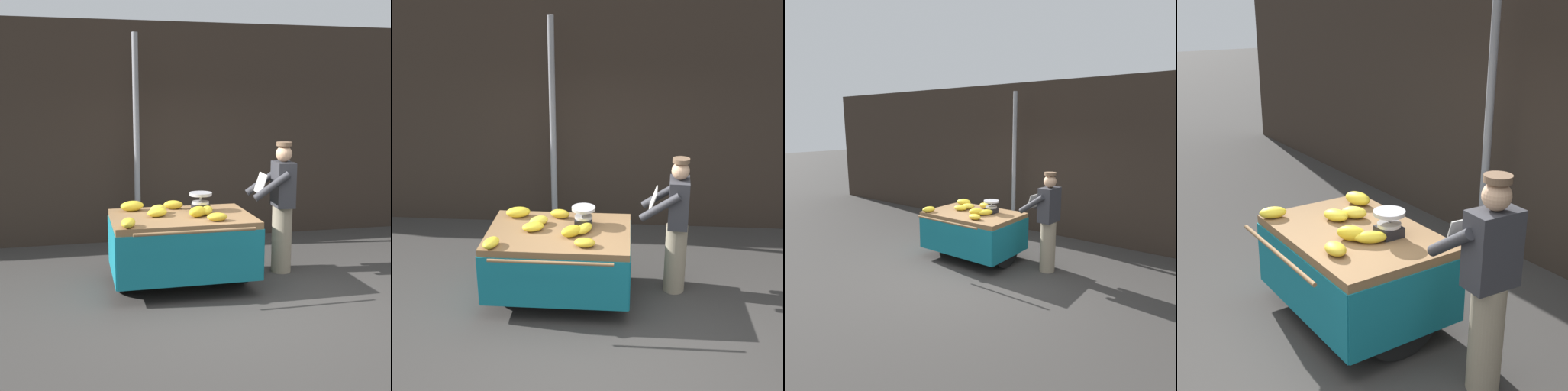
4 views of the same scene
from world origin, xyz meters
TOP-DOWN VIEW (x-y plane):
  - ground_plane at (0.00, 0.00)m, footprint 60.00×60.00m
  - back_wall at (0.00, 3.05)m, footprint 16.00×0.24m
  - street_pole at (-0.78, 2.54)m, footprint 0.09×0.09m
  - banana_cart at (-0.47, 0.65)m, footprint 1.69×1.36m
  - weighing_scale at (-0.20, 0.83)m, footprint 0.28×0.28m
  - banana_bunch_0 at (-0.73, 0.81)m, footprint 0.28×0.28m
  - banana_bunch_1 at (-1.02, 1.03)m, footprint 0.33×0.24m
  - banana_bunch_2 at (-0.31, 0.52)m, footprint 0.30×0.28m
  - banana_bunch_3 at (-0.77, 0.63)m, footprint 0.30×0.25m
  - banana_bunch_4 at (-0.14, 0.27)m, footprint 0.24×0.17m
  - banana_bunch_5 at (-0.51, 1.04)m, footprint 0.26×0.16m
  - banana_bunch_6 at (-0.17, 0.63)m, footprint 0.25×0.31m
  - banana_bunch_7 at (-1.16, 0.18)m, footprint 0.22×0.29m
  - vendor_person at (0.90, 0.94)m, footprint 0.60×0.54m

SIDE VIEW (x-z plane):
  - ground_plane at x=0.00m, z-range 0.00..0.00m
  - banana_cart at x=-0.47m, z-range 0.21..1.10m
  - vendor_person at x=0.90m, z-range 0.02..1.73m
  - banana_bunch_4 at x=-0.14m, z-range 0.89..0.98m
  - banana_bunch_6 at x=-0.17m, z-range 0.89..0.99m
  - banana_bunch_3 at x=-0.77m, z-range 0.89..0.99m
  - banana_bunch_7 at x=-1.16m, z-range 0.89..0.99m
  - banana_bunch_0 at x=-0.73m, z-range 0.89..0.99m
  - banana_bunch_5 at x=-0.51m, z-range 0.89..1.00m
  - banana_bunch_2 at x=-0.31m, z-range 0.89..1.01m
  - banana_bunch_1 at x=-1.02m, z-range 0.89..1.01m
  - weighing_scale at x=-0.20m, z-range 0.89..1.12m
  - street_pole at x=-0.78m, z-range 0.00..3.21m
  - back_wall at x=0.00m, z-range 0.00..3.43m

